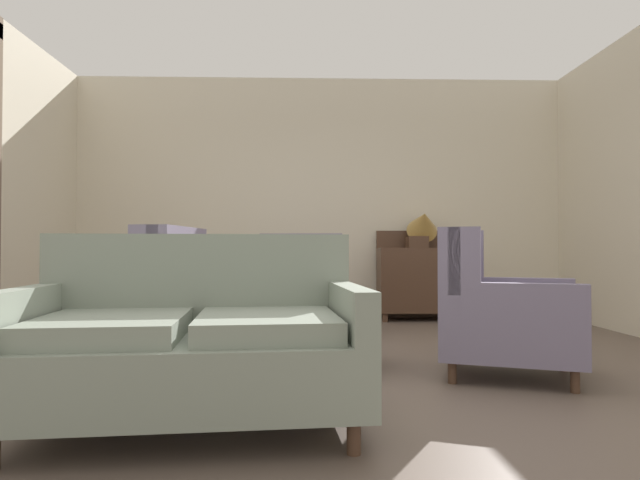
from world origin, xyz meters
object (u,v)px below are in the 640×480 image
(coffee_table, at_px, (321,314))
(armchair_beside_settee, at_px, (304,292))
(sideboard, at_px, (417,279))
(armchair_far_left, at_px, (144,309))
(porcelain_vase, at_px, (319,282))
(settee, at_px, (193,344))
(gramophone, at_px, (422,225))
(armchair_near_window, at_px, (497,313))

(coffee_table, bearing_deg, armchair_beside_settee, 94.82)
(sideboard, bearing_deg, armchair_beside_settee, -142.22)
(coffee_table, bearing_deg, armchair_far_left, -177.15)
(porcelain_vase, xyz_separation_m, settee, (-0.65, -1.33, -0.22))
(coffee_table, height_order, porcelain_vase, porcelain_vase)
(porcelain_vase, relative_size, settee, 0.20)
(coffee_table, xyz_separation_m, gramophone, (1.30, 2.49, 0.77))
(coffee_table, distance_m, gramophone, 2.91)
(porcelain_vase, distance_m, armchair_beside_settee, 1.52)
(coffee_table, relative_size, armchair_beside_settee, 0.87)
(armchair_near_window, xyz_separation_m, gramophone, (0.12, 2.82, 0.73))
(armchair_beside_settee, xyz_separation_m, armchair_near_window, (1.31, -1.84, -0.01))
(coffee_table, xyz_separation_m, armchair_beside_settee, (-0.13, 1.51, 0.05))
(armchair_far_left, relative_size, gramophone, 1.83)
(armchair_beside_settee, relative_size, gramophone, 1.82)
(sideboard, relative_size, gramophone, 1.97)
(sideboard, bearing_deg, porcelain_vase, -116.15)
(armchair_near_window, distance_m, gramophone, 2.91)
(settee, bearing_deg, gramophone, 57.67)
(coffee_table, bearing_deg, settee, -116.45)
(armchair_far_left, bearing_deg, gramophone, 142.70)
(armchair_beside_settee, distance_m, armchair_far_left, 1.94)
(porcelain_vase, height_order, sideboard, sideboard)
(armchair_beside_settee, bearing_deg, porcelain_vase, 99.57)
(coffee_table, xyz_separation_m, armchair_far_left, (-1.26, -0.06, 0.05))
(coffee_table, distance_m, armchair_far_left, 1.27)
(porcelain_vase, bearing_deg, gramophone, 62.07)
(settee, relative_size, sideboard, 1.54)
(coffee_table, relative_size, porcelain_vase, 2.55)
(coffee_table, distance_m, armchair_near_window, 1.23)
(porcelain_vase, distance_m, sideboard, 2.86)
(armchair_far_left, bearing_deg, porcelain_vase, 101.33)
(porcelain_vase, height_order, settee, settee)
(armchair_beside_settee, distance_m, gramophone, 1.88)
(armchair_near_window, bearing_deg, armchair_far_left, 103.96)
(settee, bearing_deg, armchair_beside_settee, 74.34)
(sideboard, bearing_deg, coffee_table, -115.87)
(coffee_table, xyz_separation_m, porcelain_vase, (-0.01, 0.01, 0.23))
(coffee_table, xyz_separation_m, armchair_near_window, (1.19, -0.33, 0.04))
(porcelain_vase, xyz_separation_m, gramophone, (1.31, 2.48, 0.54))
(porcelain_vase, bearing_deg, settee, -115.90)
(porcelain_vase, distance_m, armchair_far_left, 1.27)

